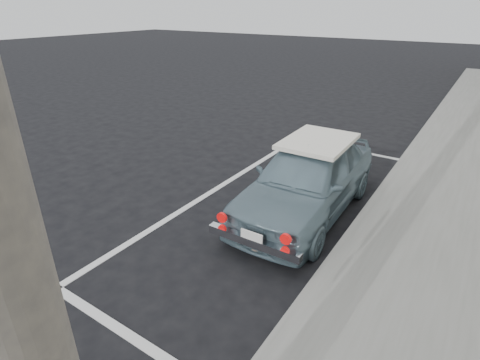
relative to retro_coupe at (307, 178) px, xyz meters
name	(u,v)px	position (x,y,z in m)	size (l,w,h in m)	color
ground	(135,293)	(-0.91, -3.08, -0.63)	(80.00, 80.00, 0.00)	black
sidewalk	(440,294)	(2.29, -1.08, -0.56)	(2.80, 40.00, 0.15)	slate
pline_rear	(131,337)	(-0.41, -3.58, -0.63)	(3.00, 0.12, 0.01)	silver
pline_front	(347,149)	(-0.41, 3.42, -0.63)	(3.00, 0.12, 0.01)	silver
pline_side	(219,187)	(-1.81, -0.08, -0.63)	(0.12, 7.00, 0.01)	silver
retro_coupe	(307,178)	(0.00, 0.00, 0.00)	(1.55, 3.71, 1.25)	slate
cat	(263,248)	(0.05, -1.53, -0.51)	(0.31, 0.50, 0.28)	#7A6D5D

